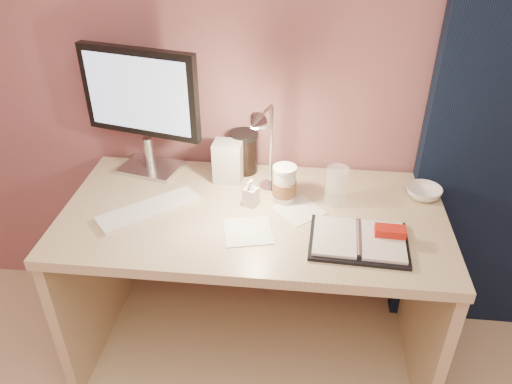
# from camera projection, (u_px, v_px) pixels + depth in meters

# --- Properties ---
(desk) EXTENTS (1.40, 0.70, 0.73)m
(desk) POSITION_uv_depth(u_px,v_px,m) (255.00, 248.00, 2.00)
(desk) COLOR beige
(desk) RESTS_ON ground
(monitor) EXTENTS (0.48, 0.22, 0.51)m
(monitor) POSITION_uv_depth(u_px,v_px,m) (142.00, 100.00, 1.91)
(monitor) COLOR silver
(monitor) RESTS_ON desk
(keyboard) EXTENTS (0.36, 0.33, 0.02)m
(keyboard) POSITION_uv_depth(u_px,v_px,m) (149.00, 209.00, 1.82)
(keyboard) COLOR white
(keyboard) RESTS_ON desk
(planner) EXTENTS (0.34, 0.26, 0.05)m
(planner) POSITION_uv_depth(u_px,v_px,m) (361.00, 239.00, 1.66)
(planner) COLOR black
(planner) RESTS_ON desk
(paper_a) EXTENTS (0.20, 0.20, 0.00)m
(paper_a) POSITION_uv_depth(u_px,v_px,m) (248.00, 231.00, 1.72)
(paper_a) COLOR silver
(paper_a) RESTS_ON desk
(paper_c) EXTENTS (0.21, 0.21, 0.00)m
(paper_c) POSITION_uv_depth(u_px,v_px,m) (299.00, 210.00, 1.83)
(paper_c) COLOR silver
(paper_c) RESTS_ON desk
(coffee_cup) EXTENTS (0.09, 0.09, 0.15)m
(coffee_cup) POSITION_uv_depth(u_px,v_px,m) (284.00, 185.00, 1.85)
(coffee_cup) COLOR silver
(coffee_cup) RESTS_ON desk
(clear_cup) EXTENTS (0.08, 0.08, 0.15)m
(clear_cup) POSITION_uv_depth(u_px,v_px,m) (337.00, 186.00, 1.84)
(clear_cup) COLOR white
(clear_cup) RESTS_ON desk
(bowl) EXTENTS (0.17, 0.17, 0.04)m
(bowl) POSITION_uv_depth(u_px,v_px,m) (424.00, 193.00, 1.89)
(bowl) COLOR silver
(bowl) RESTS_ON desk
(lotion_bottle) EXTENTS (0.06, 0.06, 0.11)m
(lotion_bottle) POSITION_uv_depth(u_px,v_px,m) (251.00, 193.00, 1.83)
(lotion_bottle) COLOR silver
(lotion_bottle) RESTS_ON desk
(dark_jar) EXTENTS (0.11, 0.11, 0.15)m
(dark_jar) POSITION_uv_depth(u_px,v_px,m) (244.00, 154.00, 2.03)
(dark_jar) COLOR black
(dark_jar) RESTS_ON desk
(product_box) EXTENTS (0.12, 0.09, 0.17)m
(product_box) POSITION_uv_depth(u_px,v_px,m) (228.00, 161.00, 1.97)
(product_box) COLOR silver
(product_box) RESTS_ON desk
(desk_lamp) EXTENTS (0.13, 0.23, 0.37)m
(desk_lamp) POSITION_uv_depth(u_px,v_px,m) (277.00, 146.00, 1.75)
(desk_lamp) COLOR silver
(desk_lamp) RESTS_ON desk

